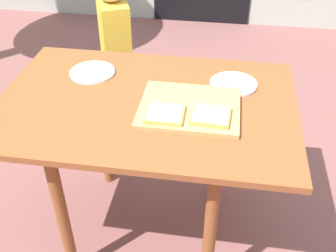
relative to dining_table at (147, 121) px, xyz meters
The scene contains 8 objects.
ground_plane 0.62m from the dining_table, ahead, with size 16.00×16.00×0.00m, color brown.
dining_table is the anchor object (origin of this frame).
cutting_board 0.20m from the dining_table, 11.06° to the right, with size 0.36×0.30×0.02m, color tan.
pizza_slice_near_left 0.18m from the dining_table, 50.69° to the right, with size 0.13×0.12×0.02m.
pizza_slice_near_right 0.29m from the dining_table, 20.79° to the right, with size 0.14×0.13×0.02m.
plate_white_left 0.32m from the dining_table, 146.68° to the left, with size 0.18×0.18×0.01m, color white.
plate_white_right 0.37m from the dining_table, 27.36° to the left, with size 0.18×0.18×0.01m, color white.
child_left 0.78m from the dining_table, 113.83° to the left, with size 0.23×0.28×0.97m.
Camera 1 is at (0.27, -1.22, 1.54)m, focal length 43.23 mm.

